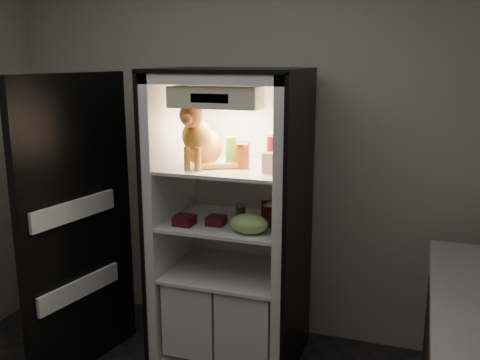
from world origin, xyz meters
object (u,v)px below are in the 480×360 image
(refrigerator, at_px, (232,240))
(soda_can_c, at_px, (269,216))
(pepper_jar, at_px, (277,150))
(grape_bag, at_px, (249,224))
(tabby_cat, at_px, (200,140))
(berry_box_right, at_px, (216,221))
(cream_carton, at_px, (269,163))
(salsa_jar, at_px, (242,156))
(condiment_jar, at_px, (241,211))
(parmesan_shaker, at_px, (231,151))
(soda_can_a, at_px, (267,209))
(berry_box_left, at_px, (184,220))
(soda_can_b, at_px, (272,212))
(mayo_tub, at_px, (242,153))

(refrigerator, relative_size, soda_can_c, 14.29)
(pepper_jar, bearing_deg, grape_bag, -110.49)
(refrigerator, xyz_separation_m, pepper_jar, (0.29, -0.01, 0.60))
(tabby_cat, height_order, berry_box_right, tabby_cat)
(tabby_cat, bearing_deg, cream_carton, -5.11)
(salsa_jar, height_order, condiment_jar, salsa_jar)
(condiment_jar, bearing_deg, pepper_jar, -5.44)
(tabby_cat, bearing_deg, pepper_jar, 16.69)
(parmesan_shaker, relative_size, berry_box_right, 1.67)
(soda_can_a, bearing_deg, cream_carton, -71.65)
(berry_box_left, bearing_deg, refrigerator, 45.66)
(soda_can_c, height_order, berry_box_left, soda_can_c)
(refrigerator, height_order, salsa_jar, refrigerator)
(refrigerator, distance_m, salsa_jar, 0.59)
(grape_bag, bearing_deg, tabby_cat, 162.63)
(soda_can_b, bearing_deg, grape_bag, -106.00)
(mayo_tub, bearing_deg, pepper_jar, -9.11)
(refrigerator, height_order, soda_can_c, refrigerator)
(parmesan_shaker, bearing_deg, berry_box_right, -118.47)
(berry_box_left, bearing_deg, grape_bag, -3.05)
(soda_can_c, bearing_deg, refrigerator, 161.88)
(refrigerator, xyz_separation_m, soda_can_b, (0.26, -0.01, 0.21))
(soda_can_a, height_order, berry_box_right, soda_can_a)
(parmesan_shaker, distance_m, condiment_jar, 0.40)
(mayo_tub, height_order, soda_can_b, mayo_tub)
(mayo_tub, height_order, berry_box_right, mayo_tub)
(refrigerator, distance_m, tabby_cat, 0.69)
(parmesan_shaker, relative_size, cream_carton, 1.53)
(parmesan_shaker, height_order, soda_can_c, parmesan_shaker)
(tabby_cat, distance_m, parmesan_shaker, 0.20)
(soda_can_b, height_order, grape_bag, soda_can_b)
(cream_carton, bearing_deg, grape_bag, -140.75)
(soda_can_b, bearing_deg, mayo_tub, 169.44)
(pepper_jar, xyz_separation_m, grape_bag, (-0.09, -0.25, -0.40))
(mayo_tub, height_order, cream_carton, mayo_tub)
(refrigerator, xyz_separation_m, parmesan_shaker, (0.01, -0.06, 0.59))
(condiment_jar, height_order, grape_bag, grape_bag)
(grape_bag, bearing_deg, cream_carton, 39.25)
(mayo_tub, distance_m, soda_can_b, 0.41)
(parmesan_shaker, height_order, soda_can_a, parmesan_shaker)
(soda_can_a, relative_size, berry_box_left, 1.14)
(soda_can_a, xyz_separation_m, berry_box_left, (-0.44, -0.28, -0.04))
(tabby_cat, relative_size, cream_carton, 3.71)
(soda_can_a, height_order, berry_box_left, soda_can_a)
(soda_can_c, bearing_deg, berry_box_right, -165.74)
(refrigerator, distance_m, mayo_tub, 0.57)
(condiment_jar, bearing_deg, grape_bag, -61.95)
(soda_can_c, distance_m, berry_box_left, 0.52)
(tabby_cat, height_order, soda_can_b, tabby_cat)
(pepper_jar, height_order, berry_box_right, pepper_jar)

